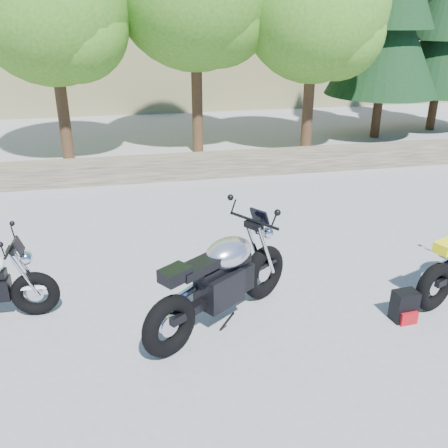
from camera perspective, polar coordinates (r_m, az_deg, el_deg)
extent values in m
plane|color=gray|center=(6.50, -0.02, -9.70)|extent=(90.00, 90.00, 0.00)
cube|color=#453C2E|center=(11.38, -5.44, 6.51)|extent=(22.00, 0.55, 0.50)
cylinder|color=#382314|center=(12.78, -18.04, 13.20)|extent=(0.28, 0.28, 3.02)
sphere|color=#36761A|center=(12.28, -16.72, 20.63)|extent=(2.38, 2.38, 2.38)
cylinder|color=#382314|center=(13.20, -3.13, 15.32)|extent=(0.28, 0.28, 3.36)
sphere|color=#36761A|center=(12.85, -0.70, 23.18)|extent=(2.64, 2.64, 2.64)
cylinder|color=#382314|center=(13.35, 9.65, 14.15)|extent=(0.28, 0.28, 2.91)
sphere|color=#36761A|center=(13.18, 10.34, 23.54)|extent=(3.54, 3.54, 3.54)
sphere|color=#36761A|center=(13.10, 12.81, 20.62)|extent=(2.29, 2.29, 2.29)
cylinder|color=#382314|center=(15.55, 17.25, 13.35)|extent=(0.26, 0.26, 2.16)
cone|color=black|center=(15.37, 18.09, 19.94)|extent=(3.17, 3.17, 3.24)
cylinder|color=#382314|center=(17.20, 22.93, 13.06)|extent=(0.26, 0.26, 1.92)
cone|color=black|center=(17.03, 23.81, 18.32)|extent=(2.82, 2.82, 2.88)
torus|color=black|center=(6.60, 4.54, -5.52)|extent=(0.70, 0.57, 0.73)
torus|color=black|center=(5.59, -6.27, -11.49)|extent=(0.70, 0.57, 0.73)
cylinder|color=silver|center=(6.60, 4.54, -5.52)|extent=(0.23, 0.18, 0.25)
cylinder|color=silver|center=(5.59, -6.27, -11.49)|extent=(0.23, 0.18, 0.25)
cube|color=black|center=(5.98, -0.53, -7.27)|extent=(0.64, 0.60, 0.41)
cube|color=black|center=(5.90, -0.01, -4.89)|extent=(0.75, 0.61, 0.11)
ellipsoid|color=#B8B8BD|center=(5.88, 0.52, -3.25)|extent=(0.79, 0.74, 0.35)
cube|color=black|center=(5.57, -2.98, -4.95)|extent=(0.61, 0.54, 0.10)
cube|color=black|center=(5.34, -5.63, -5.78)|extent=(0.39, 0.37, 0.15)
cylinder|color=black|center=(6.08, 3.43, 0.37)|extent=(0.47, 0.63, 0.04)
sphere|color=silver|center=(6.29, 4.46, -0.77)|extent=(0.21, 0.21, 0.21)
torus|color=black|center=(6.68, -20.74, -7.44)|extent=(0.60, 0.17, 0.59)
cylinder|color=silver|center=(6.68, -20.74, -7.44)|extent=(0.21, 0.04, 0.20)
cylinder|color=black|center=(6.42, -23.19, -2.43)|extent=(0.05, 0.61, 0.03)
sphere|color=silver|center=(6.46, -21.69, -3.62)|extent=(0.17, 0.17, 0.17)
torus|color=black|center=(6.87, 22.90, -6.62)|extent=(0.67, 0.40, 0.65)
cylinder|color=silver|center=(6.87, 22.90, -6.62)|extent=(0.22, 0.12, 0.22)
cube|color=#FAEC0D|center=(6.72, 24.10, -2.42)|extent=(0.34, 0.30, 0.13)
cube|color=black|center=(6.59, 19.91, -8.77)|extent=(0.31, 0.23, 0.39)
cube|color=#A90E14|center=(6.56, 20.40, -10.10)|extent=(0.23, 0.06, 0.17)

